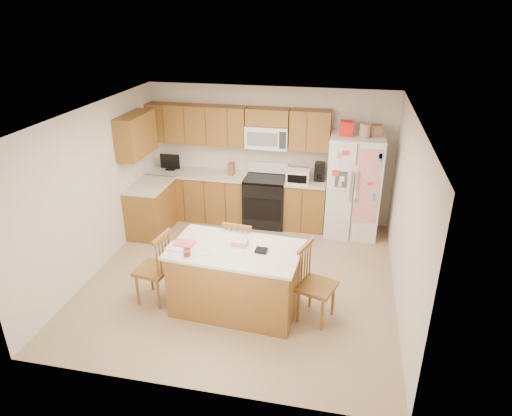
% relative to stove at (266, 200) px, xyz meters
% --- Properties ---
extents(ground, '(4.50, 4.50, 0.00)m').
position_rel_stove_xyz_m(ground, '(0.00, -1.94, -0.47)').
color(ground, '#947F5A').
rests_on(ground, ground).
extents(room_shell, '(4.60, 4.60, 2.52)m').
position_rel_stove_xyz_m(room_shell, '(0.00, -1.94, 0.97)').
color(room_shell, beige).
rests_on(room_shell, ground).
extents(cabinetry, '(3.36, 1.56, 2.15)m').
position_rel_stove_xyz_m(cabinetry, '(-0.98, -0.15, 0.44)').
color(cabinetry, brown).
rests_on(cabinetry, ground).
extents(stove, '(0.76, 0.65, 1.13)m').
position_rel_stove_xyz_m(stove, '(0.00, 0.00, 0.00)').
color(stove, black).
rests_on(stove, ground).
extents(refrigerator, '(0.90, 0.79, 2.04)m').
position_rel_stove_xyz_m(refrigerator, '(1.57, -0.06, 0.45)').
color(refrigerator, white).
rests_on(refrigerator, ground).
extents(island, '(1.76, 1.11, 1.02)m').
position_rel_stove_xyz_m(island, '(0.10, -2.67, -0.01)').
color(island, brown).
rests_on(island, ground).
extents(windsor_chair_left, '(0.49, 0.50, 1.05)m').
position_rel_stove_xyz_m(windsor_chair_left, '(-1.03, -2.72, 0.02)').
color(windsor_chair_left, brown).
rests_on(windsor_chair_left, ground).
extents(windsor_chair_back, '(0.48, 0.46, 1.03)m').
position_rel_stove_xyz_m(windsor_chair_back, '(0.02, -2.05, 0.01)').
color(windsor_chair_back, brown).
rests_on(windsor_chair_back, ground).
extents(windsor_chair_right, '(0.56, 0.58, 1.07)m').
position_rel_stove_xyz_m(windsor_chair_right, '(1.15, -2.67, 0.03)').
color(windsor_chair_right, brown).
rests_on(windsor_chair_right, ground).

